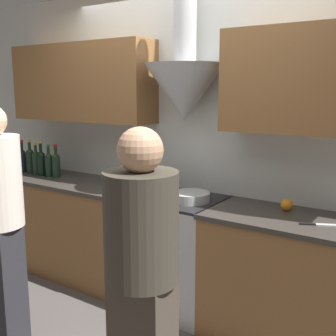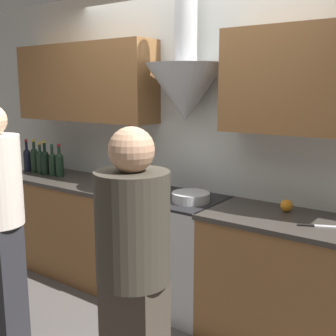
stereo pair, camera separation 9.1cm
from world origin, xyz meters
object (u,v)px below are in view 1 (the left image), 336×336
(wine_bottle_0, at_px, (23,159))
(orange_fruit, at_px, (287,205))
(stove_range, at_px, (175,251))
(wine_bottle_3, at_px, (41,162))
(person_foreground_right, at_px, (142,281))
(stock_pot, at_px, (158,184))
(wine_bottle_4, at_px, (49,164))
(wine_bottle_2, at_px, (36,161))
(wine_bottle_5, at_px, (56,164))
(wine_bottle_1, at_px, (30,159))
(mixing_bowl, at_px, (191,197))

(wine_bottle_0, bearing_deg, orange_fruit, 3.28)
(wine_bottle_0, bearing_deg, stove_range, 0.76)
(wine_bottle_3, xyz_separation_m, person_foreground_right, (2.19, -1.23, -0.17))
(stock_pot, bearing_deg, wine_bottle_4, -179.35)
(wine_bottle_4, bearing_deg, wine_bottle_2, -179.25)
(wine_bottle_4, distance_m, person_foreground_right, 2.43)
(wine_bottle_5, xyz_separation_m, orange_fruit, (2.21, 0.14, -0.09))
(wine_bottle_2, distance_m, stock_pot, 1.47)
(stove_range, relative_size, stock_pot, 4.51)
(wine_bottle_1, height_order, orange_fruit, wine_bottle_1)
(stove_range, xyz_separation_m, wine_bottle_3, (-1.55, -0.03, 0.58))
(wine_bottle_1, distance_m, stock_pot, 1.58)
(wine_bottle_3, bearing_deg, wine_bottle_5, 6.76)
(wine_bottle_0, bearing_deg, wine_bottle_5, 2.16)
(wine_bottle_2, height_order, wine_bottle_4, wine_bottle_2)
(stove_range, bearing_deg, wine_bottle_5, -179.74)
(stove_range, bearing_deg, wine_bottle_3, -178.95)
(wine_bottle_4, bearing_deg, stove_range, 0.74)
(wine_bottle_5, relative_size, mixing_bowl, 1.10)
(wine_bottle_0, bearing_deg, wine_bottle_2, 0.91)
(mixing_bowl, bearing_deg, orange_fruit, 13.70)
(wine_bottle_5, distance_m, orange_fruit, 2.21)
(wine_bottle_4, xyz_separation_m, person_foreground_right, (2.09, -1.24, -0.16))
(wine_bottle_1, relative_size, wine_bottle_5, 1.06)
(stove_range, height_order, wine_bottle_5, wine_bottle_5)
(wine_bottle_3, distance_m, wine_bottle_5, 0.19)
(wine_bottle_0, bearing_deg, wine_bottle_3, -0.81)
(orange_fruit, bearing_deg, wine_bottle_1, -176.90)
(orange_fruit, bearing_deg, wine_bottle_0, -176.72)
(wine_bottle_1, height_order, wine_bottle_2, wine_bottle_1)
(stove_range, relative_size, wine_bottle_0, 2.75)
(wine_bottle_2, relative_size, stock_pot, 1.57)
(mixing_bowl, bearing_deg, wine_bottle_4, 179.36)
(wine_bottle_1, bearing_deg, stove_range, 0.35)
(mixing_bowl, height_order, orange_fruit, orange_fruit)
(wine_bottle_2, bearing_deg, wine_bottle_0, -179.09)
(wine_bottle_2, xyz_separation_m, wine_bottle_5, (0.27, 0.01, -0.00))
(wine_bottle_3, bearing_deg, stove_range, 1.05)
(wine_bottle_5, bearing_deg, wine_bottle_0, -177.84)
(wine_bottle_4, bearing_deg, wine_bottle_5, 7.96)
(wine_bottle_0, xyz_separation_m, stock_pot, (1.68, 0.02, -0.04))
(wine_bottle_2, bearing_deg, wine_bottle_1, 174.29)
(wine_bottle_0, relative_size, orange_fruit, 3.90)
(wine_bottle_4, bearing_deg, orange_fruit, 3.70)
(stove_range, distance_m, wine_bottle_3, 1.66)
(orange_fruit, bearing_deg, stove_range, -171.29)
(wine_bottle_2, height_order, orange_fruit, wine_bottle_2)
(wine_bottle_2, bearing_deg, wine_bottle_3, -5.01)
(person_foreground_right, bearing_deg, wine_bottle_1, 152.29)
(wine_bottle_2, height_order, person_foreground_right, person_foreground_right)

